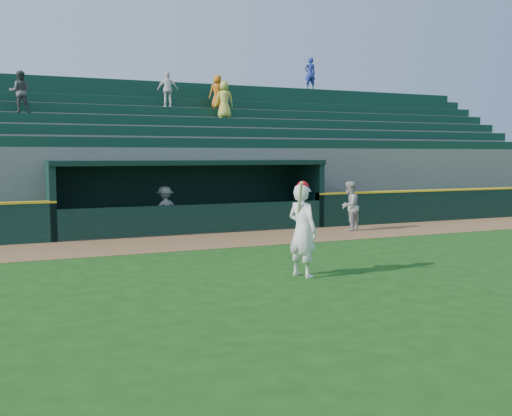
% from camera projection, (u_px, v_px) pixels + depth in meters
% --- Properties ---
extents(ground, '(120.00, 120.00, 0.00)m').
position_uv_depth(ground, '(283.00, 270.00, 13.10)').
color(ground, '#184511').
rests_on(ground, ground).
extents(warning_track, '(40.00, 3.00, 0.01)m').
position_uv_depth(warning_track, '(215.00, 241.00, 17.60)').
color(warning_track, brown).
rests_on(warning_track, ground).
extents(field_wall_right, '(15.50, 0.30, 1.20)m').
position_uv_depth(field_wall_right, '(481.00, 204.00, 23.77)').
color(field_wall_right, black).
rests_on(field_wall_right, ground).
extents(wall_stripe_right, '(15.50, 0.32, 0.06)m').
position_uv_depth(wall_stripe_right, '(481.00, 189.00, 23.71)').
color(wall_stripe_right, yellow).
rests_on(wall_stripe_right, field_wall_right).
extents(dugout_player_front, '(1.06, 0.99, 1.73)m').
position_uv_depth(dugout_player_front, '(349.00, 206.00, 19.82)').
color(dugout_player_front, '#ACACA7').
rests_on(dugout_player_front, ground).
extents(dugout_player_inside, '(1.15, 0.86, 1.58)m').
position_uv_depth(dugout_player_inside, '(165.00, 209.00, 19.39)').
color(dugout_player_inside, '#A7A7A2').
rests_on(dugout_player_inside, ground).
extents(dugout, '(9.40, 2.80, 2.46)m').
position_uv_depth(dugout, '(187.00, 191.00, 20.33)').
color(dugout, slate).
rests_on(dugout, ground).
extents(stands, '(34.50, 6.33, 7.57)m').
position_uv_depth(stands, '(157.00, 161.00, 24.41)').
color(stands, slate).
rests_on(stands, ground).
extents(batter_at_plate, '(0.73, 0.90, 2.10)m').
position_uv_depth(batter_at_plate, '(302.00, 229.00, 12.32)').
color(batter_at_plate, white).
rests_on(batter_at_plate, ground).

